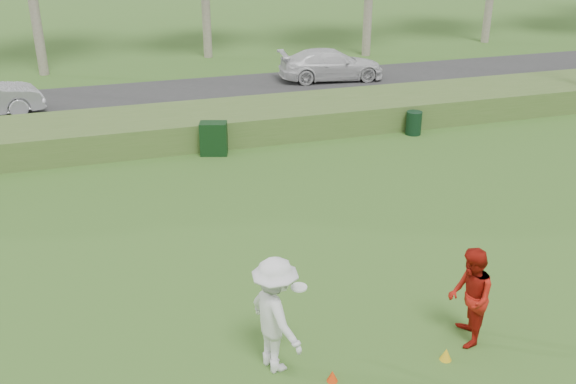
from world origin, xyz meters
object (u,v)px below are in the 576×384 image
object	(u,v)px
cone_orange	(332,376)
utility_cabinet	(214,139)
player_red	(470,297)
trash_bin	(414,123)
cone_yellow	(446,354)
car_right	(331,65)
player_white	(276,315)

from	to	relation	value
cone_orange	utility_cabinet	size ratio (longest dim) A/B	0.19
player_red	trash_bin	bearing A→B (deg)	178.87
cone_yellow	car_right	xyz separation A→B (m)	(4.96, 18.75, 0.62)
player_white	car_right	distance (m)	19.66
player_white	trash_bin	size ratio (longest dim) A/B	2.58
cone_orange	utility_cabinet	world-z (taller)	utility_cabinet
trash_bin	utility_cabinet	bearing A→B (deg)	179.25
car_right	cone_yellow	bearing A→B (deg)	171.72
cone_yellow	utility_cabinet	bearing A→B (deg)	99.44
cone_yellow	player_red	bearing A→B (deg)	31.95
player_red	cone_orange	world-z (taller)	player_red
trash_bin	car_right	distance (m)	7.77
player_white	trash_bin	xyz separation A→B (m)	(7.88, 10.29, -0.63)
player_white	cone_orange	bearing A→B (deg)	-144.79
cone_orange	car_right	xyz separation A→B (m)	(7.02, 18.69, 0.63)
player_white	trash_bin	distance (m)	12.97
cone_yellow	trash_bin	distance (m)	12.10
player_white	cone_yellow	bearing A→B (deg)	-119.38
cone_orange	car_right	distance (m)	19.97
cone_orange	cone_yellow	world-z (taller)	cone_yellow
car_right	player_red	bearing A→B (deg)	173.17
cone_orange	cone_yellow	distance (m)	2.06
trash_bin	cone_orange	bearing A→B (deg)	-123.03
player_red	car_right	world-z (taller)	player_red
player_white	car_right	world-z (taller)	player_white
cone_orange	car_right	size ratio (longest dim) A/B	0.04
cone_yellow	trash_bin	size ratio (longest dim) A/B	0.28
player_red	trash_bin	size ratio (longest dim) A/B	2.30
cone_yellow	utility_cabinet	distance (m)	11.24
utility_cabinet	cone_orange	bearing A→B (deg)	-74.30
utility_cabinet	trash_bin	xyz separation A→B (m)	(6.89, -0.09, -0.12)
player_white	cone_yellow	distance (m)	3.06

